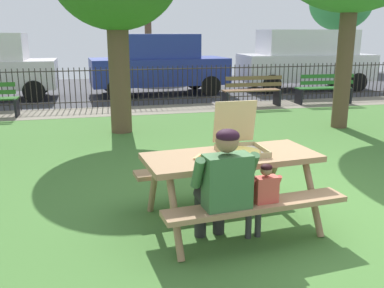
% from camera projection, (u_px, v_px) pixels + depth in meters
% --- Properties ---
extents(ground, '(28.00, 11.67, 0.02)m').
position_uv_depth(ground, '(253.00, 164.00, 6.72)').
color(ground, '#457433').
extents(cobblestone_walkway, '(28.00, 1.40, 0.01)m').
position_uv_depth(cobblestone_walkway, '(183.00, 109.00, 11.54)').
color(cobblestone_walkway, gray).
extents(street_asphalt, '(28.00, 7.70, 0.01)m').
position_uv_depth(street_asphalt, '(157.00, 88.00, 15.82)').
color(street_asphalt, '#38383D').
extents(picnic_table_foreground, '(1.93, 1.64, 0.79)m').
position_uv_depth(picnic_table_foreground, '(231.00, 170.00, 4.47)').
color(picnic_table_foreground, '#9B7653').
rests_on(picnic_table_foreground, ground).
extents(pizza_box_open, '(0.47, 0.53, 0.52)m').
position_uv_depth(pizza_box_open, '(240.00, 142.00, 4.52)').
color(pizza_box_open, tan).
rests_on(pizza_box_open, picnic_table_foreground).
extents(pizza_slice_on_table, '(0.32, 0.29, 0.02)m').
position_uv_depth(pizza_slice_on_table, '(207.00, 158.00, 4.28)').
color(pizza_slice_on_table, '#F9D86B').
rests_on(pizza_slice_on_table, picnic_table_foreground).
extents(adult_at_table, '(0.63, 0.62, 1.19)m').
position_uv_depth(adult_at_table, '(223.00, 184.00, 3.90)').
color(adult_at_table, '#262626').
rests_on(adult_at_table, ground).
extents(child_at_table, '(0.33, 0.32, 0.83)m').
position_uv_depth(child_at_table, '(262.00, 195.00, 4.04)').
color(child_at_table, '#393939').
rests_on(child_at_table, ground).
extents(iron_fence_streetside, '(19.25, 0.03, 1.09)m').
position_uv_depth(iron_fence_streetside, '(178.00, 85.00, 12.06)').
color(iron_fence_streetside, '#2D2823').
rests_on(iron_fence_streetside, ground).
extents(park_bench_center, '(1.60, 0.47, 0.85)m').
position_uv_depth(park_bench_center, '(252.00, 92.00, 11.74)').
color(park_bench_center, brown).
rests_on(park_bench_center, ground).
extents(park_bench_right, '(1.62, 0.53, 0.85)m').
position_uv_depth(park_bench_right, '(324.00, 89.00, 12.24)').
color(park_bench_right, '#276726').
rests_on(park_bench_right, ground).
extents(parked_car_left, '(4.49, 2.10, 1.94)m').
position_uv_depth(parked_car_left, '(158.00, 63.00, 13.95)').
color(parked_car_left, navy).
rests_on(parked_car_left, ground).
extents(parked_car_center, '(4.69, 2.15, 2.08)m').
position_uv_depth(parked_car_center, '(306.00, 58.00, 15.12)').
color(parked_car_center, white).
rests_on(parked_car_center, ground).
extents(far_tree_center, '(3.23, 3.23, 4.96)m').
position_uv_depth(far_tree_center, '(341.00, 2.00, 22.25)').
color(far_tree_center, brown).
rests_on(far_tree_center, ground).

